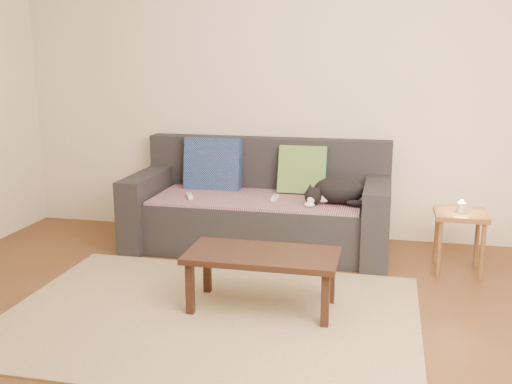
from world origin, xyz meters
The scene contains 13 objects.
ground centered at (0.00, 0.00, 0.00)m, with size 4.50×4.50×0.00m, color brown.
back_wall centered at (0.00, 2.00, 1.30)m, with size 4.50×0.04×2.60m, color beige.
sofa centered at (0.00, 1.57, 0.31)m, with size 2.10×0.94×0.87m.
throw_blanket centered at (0.00, 1.48, 0.43)m, with size 1.66×0.74×0.02m, color #3A2445.
cushion_navy centered at (-0.45, 1.74, 0.63)m, with size 0.49×0.12×0.49m, color #101545.
cushion_green centered at (0.33, 1.74, 0.63)m, with size 0.40×0.10×0.40m, color #0B4C4A.
cat centered at (0.64, 1.42, 0.54)m, with size 0.49×0.35×0.21m.
wii_remote_a centered at (-0.53, 1.34, 0.46)m, with size 0.15×0.04×0.03m, color white.
wii_remote_b centered at (0.15, 1.43, 0.46)m, with size 0.15×0.04×0.03m, color white.
side_table centered at (1.55, 1.29, 0.38)m, with size 0.36×0.36×0.46m.
candle centered at (1.55, 1.29, 0.49)m, with size 0.06×0.06×0.09m.
rug centered at (0.00, 0.15, 0.01)m, with size 2.50×1.80×0.01m, color tan.
coffee_table centered at (0.29, 0.32, 0.33)m, with size 0.94×0.47×0.37m.
Camera 1 is at (1.01, -3.11, 1.56)m, focal length 42.00 mm.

